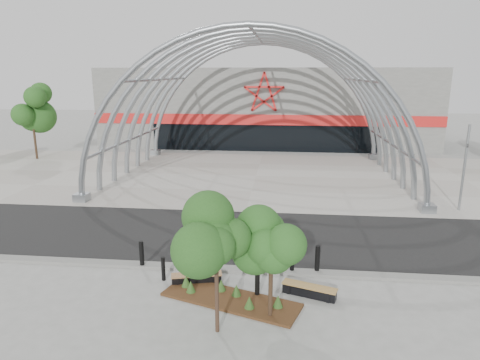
# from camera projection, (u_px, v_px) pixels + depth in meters

# --- Properties ---
(ground) EXTENTS (140.00, 140.00, 0.00)m
(ground) POSITION_uv_depth(u_px,v_px,m) (229.00, 268.00, 17.01)
(ground) COLOR gray
(ground) RESTS_ON ground
(road) EXTENTS (140.00, 7.00, 0.02)m
(road) POSITION_uv_depth(u_px,v_px,m) (239.00, 235.00, 20.39)
(road) COLOR black
(road) RESTS_ON ground
(forecourt) EXTENTS (60.00, 17.00, 0.04)m
(forecourt) POSITION_uv_depth(u_px,v_px,m) (256.00, 176.00, 31.96)
(forecourt) COLOR #A7A096
(forecourt) RESTS_ON ground
(kerb) EXTENTS (60.00, 0.50, 0.12)m
(kerb) POSITION_uv_depth(u_px,v_px,m) (229.00, 269.00, 16.76)
(kerb) COLOR slate
(kerb) RESTS_ON ground
(arena_building) EXTENTS (34.00, 15.24, 8.00)m
(arena_building) POSITION_uv_depth(u_px,v_px,m) (267.00, 105.00, 48.29)
(arena_building) COLOR slate
(arena_building) RESTS_ON ground
(vault_canopy) EXTENTS (20.80, 15.80, 20.36)m
(vault_canopy) POSITION_uv_depth(u_px,v_px,m) (256.00, 176.00, 31.96)
(vault_canopy) COLOR gray
(vault_canopy) RESTS_ON ground
(planting_bed) EXTENTS (4.96, 2.93, 0.50)m
(planting_bed) POSITION_uv_depth(u_px,v_px,m) (229.00, 297.00, 14.56)
(planting_bed) COLOR #3A2312
(planting_bed) RESTS_ON ground
(signal_pole) EXTENTS (0.15, 0.68, 4.85)m
(signal_pole) POSITION_uv_depth(u_px,v_px,m) (464.00, 167.00, 23.38)
(signal_pole) COLOR gray
(signal_pole) RESTS_ON ground
(street_tree_0) EXTENTS (1.68, 1.68, 3.82)m
(street_tree_0) POSITION_uv_depth(u_px,v_px,m) (216.00, 246.00, 12.17)
(street_tree_0) COLOR #2F1F17
(street_tree_0) RESTS_ON ground
(street_tree_1) EXTENTS (1.72, 1.72, 4.06)m
(street_tree_1) POSITION_uv_depth(u_px,v_px,m) (272.00, 231.00, 12.84)
(street_tree_1) COLOR black
(street_tree_1) RESTS_ON ground
(bench_0) EXTENTS (1.89, 0.83, 0.39)m
(bench_0) POSITION_uv_depth(u_px,v_px,m) (197.00, 279.00, 15.69)
(bench_0) COLOR black
(bench_0) RESTS_ON ground
(bench_1) EXTENTS (1.93, 1.01, 0.40)m
(bench_1) POSITION_uv_depth(u_px,v_px,m) (309.00, 291.00, 14.81)
(bench_1) COLOR black
(bench_1) RESTS_ON ground
(bollard_0) EXTENTS (0.18, 0.18, 1.11)m
(bollard_0) POSITION_uv_depth(u_px,v_px,m) (142.00, 254.00, 16.90)
(bollard_0) COLOR black
(bollard_0) RESTS_ON ground
(bollard_1) EXTENTS (0.15, 0.15, 0.93)m
(bollard_1) POSITION_uv_depth(u_px,v_px,m) (163.00, 269.00, 15.89)
(bollard_1) COLOR black
(bollard_1) RESTS_ON ground
(bollard_2) EXTENTS (0.17, 0.17, 1.06)m
(bollard_2) POSITION_uv_depth(u_px,v_px,m) (257.00, 282.00, 14.70)
(bollard_2) COLOR black
(bollard_2) RESTS_ON ground
(bollard_3) EXTENTS (0.17, 0.17, 1.05)m
(bollard_3) POSITION_uv_depth(u_px,v_px,m) (292.00, 260.00, 16.45)
(bollard_3) COLOR black
(bollard_3) RESTS_ON ground
(bollard_4) EXTENTS (0.18, 0.18, 1.13)m
(bollard_4) POSITION_uv_depth(u_px,v_px,m) (317.00, 260.00, 16.42)
(bollard_4) COLOR black
(bollard_4) RESTS_ON ground
(bg_tree_0) EXTENTS (3.00, 3.00, 6.45)m
(bg_tree_0) POSITION_uv_depth(u_px,v_px,m) (31.00, 107.00, 37.20)
(bg_tree_0) COLOR black
(bg_tree_0) RESTS_ON ground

